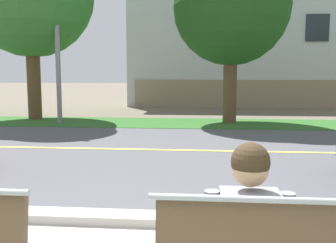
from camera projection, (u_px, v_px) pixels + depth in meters
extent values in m
plane|color=#665B4C|center=(179.00, 139.00, 9.77)|extent=(140.00, 140.00, 0.00)
cube|color=#ADA89E|center=(146.00, 219.00, 4.18)|extent=(44.00, 0.30, 0.11)
cube|color=#515156|center=(175.00, 150.00, 8.29)|extent=(52.00, 8.00, 0.01)
cube|color=#E0CC4C|center=(175.00, 150.00, 8.29)|extent=(48.00, 0.14, 0.01)
cube|color=#2D6026|center=(185.00, 123.00, 12.99)|extent=(48.00, 2.80, 0.02)
cylinder|color=#9EA0A8|center=(316.00, 201.00, 1.94)|extent=(1.72, 0.04, 0.04)
cube|color=gray|center=(249.00, 235.00, 2.20)|extent=(0.34, 0.20, 0.52)
cylinder|color=gray|center=(211.00, 229.00, 2.24)|extent=(0.09, 0.09, 0.46)
cylinder|color=gray|center=(286.00, 231.00, 2.20)|extent=(0.09, 0.09, 0.46)
sphere|color=tan|center=(250.00, 169.00, 2.17)|extent=(0.21, 0.21, 0.21)
sphere|color=#382819|center=(250.00, 162.00, 2.16)|extent=(0.22, 0.22, 0.22)
cylinder|color=gray|center=(56.00, 13.00, 12.54)|extent=(0.16, 0.16, 7.34)
cylinder|color=brown|center=(34.00, 81.00, 14.05)|extent=(0.49, 0.49, 2.85)
cylinder|color=brown|center=(230.00, 87.00, 13.00)|extent=(0.46, 0.46, 2.44)
sphere|color=#1E4719|center=(231.00, 7.00, 12.68)|extent=(3.90, 3.90, 3.90)
cube|color=gray|center=(264.00, 94.00, 18.98)|extent=(13.00, 0.36, 1.40)
cube|color=#B7BCC1|center=(248.00, 42.00, 21.84)|extent=(12.93, 6.40, 7.10)
cube|color=#232833|center=(197.00, 29.00, 18.88)|extent=(1.10, 0.06, 1.30)
cube|color=#232833|center=(317.00, 28.00, 18.34)|extent=(1.10, 0.06, 1.30)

